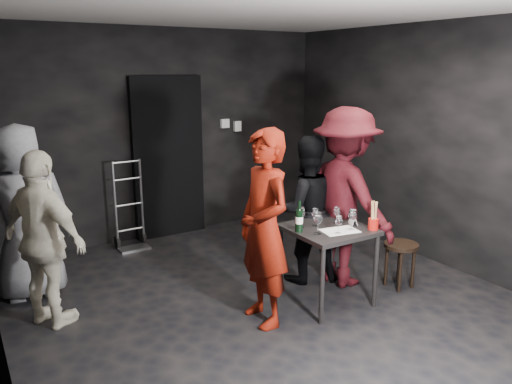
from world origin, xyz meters
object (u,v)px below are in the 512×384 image
server_red (264,214)px  breadstick_cup (374,216)px  hand_truck (131,232)px  man_maroon (346,178)px  stool (401,252)px  wine_bottle (299,220)px  tasting_table (328,237)px  bystander_cream (44,237)px  bystander_grey (23,201)px  woman_black (306,208)px

server_red → breadstick_cup: size_ratio=6.81×
hand_truck → man_maroon: bearing=-55.0°
stool → wine_bottle: (-1.16, 0.18, 0.49)m
tasting_table → bystander_cream: (-2.33, 0.93, 0.15)m
breadstick_cup → bystander_grey: bearing=145.1°
stool → bystander_grey: 3.74m
tasting_table → bystander_grey: bearing=145.8°
man_maroon → breadstick_cup: man_maroon is taller
hand_truck → woman_black: bearing=-57.2°
stool → bystander_grey: size_ratio=0.24×
wine_bottle → breadstick_cup: (0.62, -0.31, 0.02)m
woman_black → server_red: bearing=51.1°
wine_bottle → breadstick_cup: 0.69m
server_red → breadstick_cup: bearing=78.4°
man_maroon → wine_bottle: size_ratio=7.70×
tasting_table → bystander_cream: size_ratio=0.47×
breadstick_cup → man_maroon: bearing=76.4°
server_red → bystander_cream: size_ratio=1.23×
breadstick_cup → server_red: bearing=165.6°
tasting_table → wine_bottle: 0.38m
wine_bottle → stool: bearing=-8.8°
stool → server_red: server_red is taller
stool → bystander_grey: bystander_grey is taller
tasting_table → server_red: 0.79m
stool → man_maroon: man_maroon is taller
stool → wine_bottle: wine_bottle is taller
hand_truck → server_red: bearing=-81.3°
woman_black → man_maroon: (0.30, -0.26, 0.32)m
stool → server_red: 1.69m
woman_black → bystander_cream: bystander_cream is taller
tasting_table → server_red: bearing=179.9°
server_red → tasting_table: bearing=92.8°
tasting_table → man_maroon: size_ratio=0.34×
hand_truck → tasting_table: (1.13, -2.43, 0.44)m
tasting_table → stool: 0.91m
man_maroon → wine_bottle: bearing=102.5°
man_maroon → server_red: bearing=98.8°
stool → wine_bottle: 1.27m
bystander_grey → man_maroon: bearing=158.2°
hand_truck → stool: (1.98, -2.56, 0.17)m
bystander_cream → wine_bottle: bearing=-144.5°
tasting_table → man_maroon: bearing=31.9°
hand_truck → server_red: 2.58m
man_maroon → bystander_grey: man_maroon is taller
hand_truck → bystander_grey: size_ratio=0.57×
hand_truck → server_red: (0.42, -2.43, 0.78)m
man_maroon → tasting_table: bearing=117.4°
tasting_table → server_red: (-0.71, 0.00, 0.34)m
stool → man_maroon: size_ratio=0.21×
tasting_table → bystander_cream: bearing=158.3°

